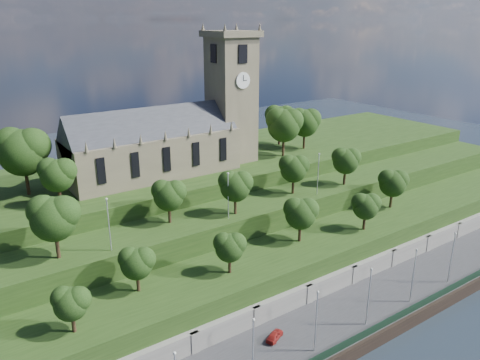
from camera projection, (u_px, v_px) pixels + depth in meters
promenade at (307, 337)px, 65.54m from camera, size 160.00×12.00×2.00m
fence at (336, 349)px, 60.81m from camera, size 160.00×0.10×1.20m
retaining_wall at (280, 308)px, 69.70m from camera, size 160.00×2.10×5.00m
embankment_lower at (256, 281)px, 73.90m from camera, size 160.00×12.00×8.00m
embankment_upper at (219, 244)px, 81.82m from camera, size 160.00×10.00×12.00m
hilltop at (166, 200)px, 97.68m from camera, size 160.00×32.00×15.00m
church at (175, 133)px, 90.09m from camera, size 38.60×12.35×27.60m
trees_lower at (293, 219)px, 75.31m from camera, size 68.07×8.89×7.81m
trees_upper at (214, 185)px, 76.63m from camera, size 61.26×8.00×9.19m
trees_hilltop at (170, 138)px, 88.61m from camera, size 75.03×15.81×11.68m
lamp_posts_promenade at (316, 317)px, 59.73m from camera, size 60.36×0.36×9.09m
lamp_posts_upper at (228, 192)px, 76.02m from camera, size 40.36×0.36×8.03m
car_left at (275, 335)px, 63.52m from camera, size 3.55×2.59×1.12m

